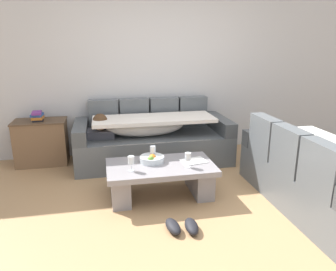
{
  "coord_description": "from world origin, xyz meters",
  "views": [
    {
      "loc": [
        -0.89,
        -2.83,
        1.7
      ],
      "look_at": [
        -0.09,
        1.04,
        0.55
      ],
      "focal_mm": 34.4,
      "sensor_mm": 36.0,
      "label": 1
    }
  ],
  "objects_px": {
    "coffee_table": "(161,176)",
    "wine_glass_near_right": "(188,157)",
    "book_stack_on_cabinet": "(37,116)",
    "wine_glass_near_left": "(131,161)",
    "open_magazine": "(194,161)",
    "side_cabinet": "(42,142)",
    "couch_near_window": "(318,176)",
    "couch_along_wall": "(151,139)",
    "wine_glass_far_back": "(153,150)",
    "pair_of_shoes": "(182,226)",
    "fruit_bowl": "(152,159)"
  },
  "relations": [
    {
      "from": "wine_glass_near_right",
      "to": "fruit_bowl",
      "type": "bearing_deg",
      "value": 147.83
    },
    {
      "from": "couch_near_window",
      "to": "wine_glass_near_right",
      "type": "distance_m",
      "value": 1.38
    },
    {
      "from": "wine_glass_near_right",
      "to": "book_stack_on_cabinet",
      "type": "height_order",
      "value": "book_stack_on_cabinet"
    },
    {
      "from": "couch_along_wall",
      "to": "coffee_table",
      "type": "bearing_deg",
      "value": -93.44
    },
    {
      "from": "wine_glass_far_back",
      "to": "pair_of_shoes",
      "type": "height_order",
      "value": "wine_glass_far_back"
    },
    {
      "from": "book_stack_on_cabinet",
      "to": "coffee_table",
      "type": "bearing_deg",
      "value": -42.2
    },
    {
      "from": "couch_near_window",
      "to": "wine_glass_near_left",
      "type": "distance_m",
      "value": 1.98
    },
    {
      "from": "open_magazine",
      "to": "pair_of_shoes",
      "type": "bearing_deg",
      "value": -123.01
    },
    {
      "from": "wine_glass_near_left",
      "to": "wine_glass_far_back",
      "type": "relative_size",
      "value": 1.0
    },
    {
      "from": "couch_along_wall",
      "to": "pair_of_shoes",
      "type": "height_order",
      "value": "couch_along_wall"
    },
    {
      "from": "wine_glass_far_back",
      "to": "wine_glass_near_left",
      "type": "bearing_deg",
      "value": -133.24
    },
    {
      "from": "coffee_table",
      "to": "open_magazine",
      "type": "xyz_separation_m",
      "value": [
        0.39,
        0.02,
        0.15
      ]
    },
    {
      "from": "couch_along_wall",
      "to": "wine_glass_near_left",
      "type": "distance_m",
      "value": 1.33
    },
    {
      "from": "couch_along_wall",
      "to": "wine_glass_far_back",
      "type": "xyz_separation_m",
      "value": [
        -0.13,
        -0.95,
        0.16
      ]
    },
    {
      "from": "wine_glass_near_right",
      "to": "book_stack_on_cabinet",
      "type": "xyz_separation_m",
      "value": [
        -1.78,
        1.5,
        0.21
      ]
    },
    {
      "from": "fruit_bowl",
      "to": "wine_glass_near_right",
      "type": "distance_m",
      "value": 0.43
    },
    {
      "from": "wine_glass_near_right",
      "to": "side_cabinet",
      "type": "bearing_deg",
      "value": 139.66
    },
    {
      "from": "coffee_table",
      "to": "side_cabinet",
      "type": "height_order",
      "value": "side_cabinet"
    },
    {
      "from": "wine_glass_near_left",
      "to": "side_cabinet",
      "type": "relative_size",
      "value": 0.23
    },
    {
      "from": "wine_glass_far_back",
      "to": "book_stack_on_cabinet",
      "type": "relative_size",
      "value": 0.73
    },
    {
      "from": "wine_glass_far_back",
      "to": "book_stack_on_cabinet",
      "type": "distance_m",
      "value": 1.88
    },
    {
      "from": "fruit_bowl",
      "to": "couch_along_wall",
      "type": "bearing_deg",
      "value": 81.69
    },
    {
      "from": "wine_glass_far_back",
      "to": "open_magazine",
      "type": "height_order",
      "value": "wine_glass_far_back"
    },
    {
      "from": "open_magazine",
      "to": "book_stack_on_cabinet",
      "type": "bearing_deg",
      "value": 134.57
    },
    {
      "from": "coffee_table",
      "to": "wine_glass_far_back",
      "type": "xyz_separation_m",
      "value": [
        -0.06,
        0.18,
        0.26
      ]
    },
    {
      "from": "couch_near_window",
      "to": "wine_glass_near_left",
      "type": "bearing_deg",
      "value": 77.01
    },
    {
      "from": "couch_along_wall",
      "to": "wine_glass_near_right",
      "type": "relative_size",
      "value": 13.28
    },
    {
      "from": "fruit_bowl",
      "to": "pair_of_shoes",
      "type": "xyz_separation_m",
      "value": [
        0.15,
        -0.84,
        -0.37
      ]
    },
    {
      "from": "wine_glass_near_left",
      "to": "couch_near_window",
      "type": "bearing_deg",
      "value": -12.99
    },
    {
      "from": "couch_along_wall",
      "to": "wine_glass_far_back",
      "type": "distance_m",
      "value": 0.98
    },
    {
      "from": "pair_of_shoes",
      "to": "open_magazine",
      "type": "bearing_deg",
      "value": 67.1
    },
    {
      "from": "wine_glass_near_left",
      "to": "open_magazine",
      "type": "bearing_deg",
      "value": 10.62
    },
    {
      "from": "wine_glass_near_left",
      "to": "wine_glass_far_back",
      "type": "xyz_separation_m",
      "value": [
        0.28,
        0.3,
        0.0
      ]
    },
    {
      "from": "side_cabinet",
      "to": "couch_near_window",
      "type": "bearing_deg",
      "value": -32.05
    },
    {
      "from": "fruit_bowl",
      "to": "wine_glass_far_back",
      "type": "distance_m",
      "value": 0.12
    },
    {
      "from": "couch_near_window",
      "to": "side_cabinet",
      "type": "bearing_deg",
      "value": 57.95
    },
    {
      "from": "couch_near_window",
      "to": "fruit_bowl",
      "type": "distance_m",
      "value": 1.8
    },
    {
      "from": "open_magazine",
      "to": "side_cabinet",
      "type": "relative_size",
      "value": 0.39
    },
    {
      "from": "coffee_table",
      "to": "wine_glass_far_back",
      "type": "relative_size",
      "value": 7.23
    },
    {
      "from": "couch_along_wall",
      "to": "open_magazine",
      "type": "distance_m",
      "value": 1.16
    },
    {
      "from": "coffee_table",
      "to": "side_cabinet",
      "type": "bearing_deg",
      "value": 137.47
    },
    {
      "from": "open_magazine",
      "to": "book_stack_on_cabinet",
      "type": "distance_m",
      "value": 2.34
    },
    {
      "from": "open_magazine",
      "to": "book_stack_on_cabinet",
      "type": "height_order",
      "value": "book_stack_on_cabinet"
    },
    {
      "from": "open_magazine",
      "to": "pair_of_shoes",
      "type": "height_order",
      "value": "open_magazine"
    },
    {
      "from": "wine_glass_near_left",
      "to": "open_magazine",
      "type": "height_order",
      "value": "wine_glass_near_left"
    },
    {
      "from": "coffee_table",
      "to": "wine_glass_near_right",
      "type": "bearing_deg",
      "value": -25.97
    },
    {
      "from": "fruit_bowl",
      "to": "side_cabinet",
      "type": "distance_m",
      "value": 1.89
    },
    {
      "from": "couch_near_window",
      "to": "wine_glass_far_back",
      "type": "distance_m",
      "value": 1.81
    },
    {
      "from": "pair_of_shoes",
      "to": "wine_glass_near_left",
      "type": "bearing_deg",
      "value": 122.49
    },
    {
      "from": "couch_near_window",
      "to": "coffee_table",
      "type": "height_order",
      "value": "couch_near_window"
    }
  ]
}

